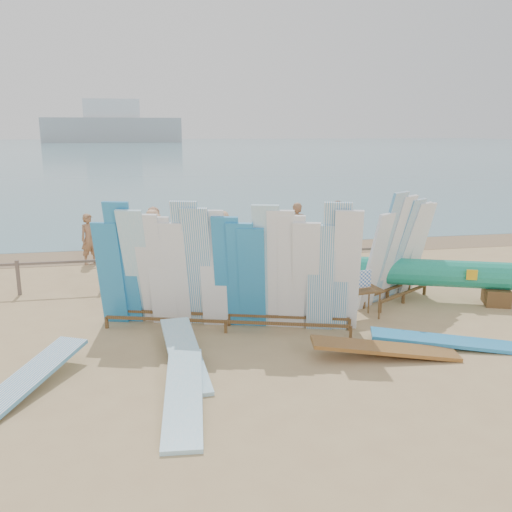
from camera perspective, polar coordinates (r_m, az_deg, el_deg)
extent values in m
plane|color=tan|center=(11.75, -7.26, -7.23)|extent=(160.00, 160.00, 0.00)
cube|color=slate|center=(139.07, -10.98, 11.21)|extent=(320.00, 240.00, 0.02)
cube|color=#7F6547|center=(18.66, -8.79, 0.38)|extent=(40.00, 2.60, 0.01)
cube|color=#999EA3|center=(191.34, -14.81, 12.69)|extent=(45.00, 8.00, 8.00)
cube|color=silver|center=(191.47, -14.94, 14.78)|extent=(18.00, 6.00, 6.00)
cube|color=#68584E|center=(14.39, -8.18, -0.13)|extent=(12.00, 0.06, 0.06)
cube|color=#68584E|center=(14.85, -23.74, -2.11)|extent=(0.08, 0.08, 0.90)
cube|color=#68584E|center=(14.53, -16.04, -1.81)|extent=(0.08, 0.08, 0.90)
cube|color=#68584E|center=(14.48, -8.14, -1.48)|extent=(0.08, 0.08, 0.90)
cube|color=#68584E|center=(14.70, -0.33, -1.11)|extent=(0.08, 0.08, 0.90)
cube|color=#68584E|center=(15.19, 7.10, -0.75)|extent=(0.08, 0.08, 0.90)
cube|color=#68584E|center=(15.92, 13.96, -0.40)|extent=(0.08, 0.08, 0.90)
cube|color=brown|center=(11.17, -3.22, -6.91)|extent=(4.86, 1.57, 0.06)
cube|color=brown|center=(11.57, -2.87, -6.19)|extent=(4.86, 1.57, 0.06)
cube|color=#2682C1|center=(11.75, -15.08, -1.82)|extent=(0.66, 0.62, 2.25)
cube|color=#2682C1|center=(11.59, -13.79, -0.83)|extent=(0.70, 0.76, 2.69)
cube|color=#8FCEE5|center=(11.51, -12.39, -1.23)|extent=(0.76, 0.94, 2.54)
cube|color=white|center=(11.44, -10.98, -1.48)|extent=(0.73, 0.87, 2.46)
cube|color=white|center=(11.38, -9.96, -1.67)|extent=(0.67, 0.68, 2.40)
cube|color=white|center=(11.32, -8.51, -1.99)|extent=(0.69, 0.73, 2.29)
cube|color=white|center=(11.19, -7.10, -0.95)|extent=(0.72, 0.84, 2.73)
cube|color=white|center=(11.16, -6.03, -1.28)|extent=(0.75, 0.91, 2.61)
cube|color=white|center=(11.11, -4.54, -1.47)|extent=(0.68, 0.70, 2.55)
cube|color=#2682C1|center=(11.08, -3.04, -1.81)|extent=(0.70, 0.77, 2.43)
cube|color=#2682C1|center=(11.05, -1.53, -2.14)|extent=(0.72, 0.81, 2.32)
cube|color=#2682C1|center=(11.03, -0.43, -2.42)|extent=(0.71, 0.79, 2.22)
cube|color=#8FCEE5|center=(10.95, 1.09, -1.30)|extent=(0.72, 0.83, 2.68)
cube|color=white|center=(10.94, 2.63, -1.60)|extent=(0.72, 0.81, 2.58)
cube|color=white|center=(10.94, 3.73, -1.88)|extent=(0.71, 0.78, 2.48)
cube|color=white|center=(10.95, 5.27, -2.23)|extent=(0.73, 0.87, 2.36)
cube|color=white|center=(10.95, 6.80, -2.42)|extent=(0.67, 0.68, 2.30)
cube|color=white|center=(10.90, 8.38, -1.33)|extent=(0.70, 0.77, 2.74)
cube|color=white|center=(10.93, 9.48, -1.70)|extent=(0.75, 0.91, 2.61)
cube|color=brown|center=(13.47, 15.28, -3.82)|extent=(1.71, 1.14, 0.06)
cube|color=brown|center=(13.68, 13.70, -3.46)|extent=(1.71, 1.14, 0.06)
cube|color=white|center=(12.58, 12.47, -0.62)|extent=(0.78, 0.80, 2.29)
cube|color=white|center=(12.84, 13.47, 0.63)|extent=(0.87, 0.92, 2.74)
cube|color=white|center=(13.17, 14.36, 0.64)|extent=(0.88, 0.94, 2.63)
cube|color=white|center=(13.51, 15.21, 0.65)|extent=(0.89, 0.96, 2.51)
cube|color=white|center=(13.77, 15.84, 0.61)|extent=(0.89, 0.97, 2.40)
cube|color=white|center=(14.11, 16.62, 0.72)|extent=(0.79, 0.81, 2.34)
cube|color=brown|center=(13.75, 7.64, -3.33)|extent=(0.76, 0.82, 0.40)
cube|color=brown|center=(14.16, 23.96, -3.89)|extent=(0.76, 0.82, 0.40)
cylinder|color=#1C9C7B|center=(13.68, 16.05, -1.62)|extent=(4.77, 2.39, 0.66)
cone|color=#1C9C7B|center=(13.70, 3.55, -1.10)|extent=(1.46, 1.06, 0.62)
cube|color=gold|center=(13.55, 21.78, -1.86)|extent=(0.23, 0.11, 0.24)
cube|color=brown|center=(12.11, 11.06, -3.49)|extent=(0.91, 0.71, 0.05)
cube|color=white|center=(12.04, 11.11, -2.40)|extent=(0.43, 0.10, 0.39)
cube|color=#905C27|center=(10.37, 13.38, -10.33)|extent=(2.75, 1.00, 0.35)
cube|color=#8FCEE5|center=(8.61, -7.59, -15.18)|extent=(0.79, 2.73, 0.32)
cube|color=#2682C1|center=(11.19, 18.98, -8.94)|extent=(2.73, 1.42, 0.23)
cube|color=white|center=(9.62, -22.97, -12.98)|extent=(1.71, 2.65, 0.40)
cube|color=#8FCEE5|center=(9.94, -7.54, -11.13)|extent=(0.77, 2.72, 0.39)
cube|color=#AE121F|center=(15.20, -3.37, -1.22)|extent=(0.62, 0.59, 0.05)
cube|color=#AE121F|center=(15.36, -3.29, -0.04)|extent=(0.55, 0.28, 0.52)
cube|color=#AE121F|center=(15.94, -1.32, -0.47)|extent=(0.60, 0.56, 0.05)
cube|color=#AE121F|center=(16.11, -1.37, 0.69)|extent=(0.56, 0.22, 0.55)
cube|color=#AE121F|center=(15.43, 3.91, 0.11)|extent=(0.73, 0.93, 0.60)
cube|color=#AE121F|center=(15.61, 3.28, 1.72)|extent=(0.52, 0.33, 0.38)
imported|color=#8C6042|center=(17.57, 4.32, 2.72)|extent=(0.75, 0.66, 1.81)
imported|color=beige|center=(17.05, 7.60, 2.40)|extent=(0.97, 0.92, 1.85)
imported|color=#8C6042|center=(17.50, 8.45, 2.71)|extent=(1.18, 1.04, 1.90)
imported|color=tan|center=(18.06, -10.81, 2.39)|extent=(1.08, 0.75, 1.55)
imported|color=tan|center=(15.47, -3.65, 1.37)|extent=(0.91, 0.97, 1.84)
imported|color=beige|center=(18.44, -10.65, 2.68)|extent=(1.55, 0.82, 1.59)
imported|color=#8C6042|center=(17.48, -17.12, 1.72)|extent=(0.65, 0.57, 1.58)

